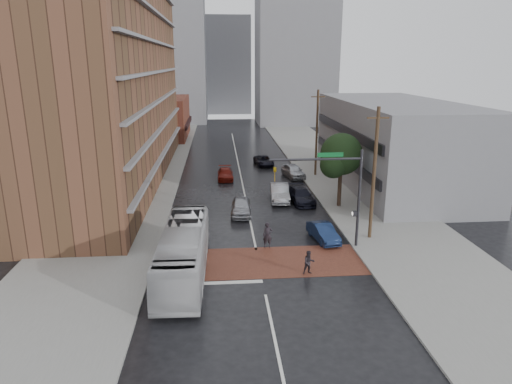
{
  "coord_description": "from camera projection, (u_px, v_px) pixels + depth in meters",
  "views": [
    {
      "loc": [
        -2.51,
        -27.66,
        13.05
      ],
      "look_at": [
        0.23,
        5.5,
        3.5
      ],
      "focal_mm": 32.0,
      "sensor_mm": 36.0,
      "label": 1
    }
  ],
  "objects": [
    {
      "name": "street_tree",
      "position": [
        341.0,
        157.0,
        41.19
      ],
      "size": [
        4.2,
        4.1,
        6.9
      ],
      "color": "#332319",
      "rests_on": "ground"
    },
    {
      "name": "car_parked_near",
      "position": [
        323.0,
        232.0,
        34.36
      ],
      "size": [
        2.02,
        4.08,
        1.28
      ],
      "primitive_type": "imported",
      "rotation": [
        0.0,
        0.0,
        0.17
      ],
      "color": "#142347",
      "rests_on": "ground"
    },
    {
      "name": "storefront_west",
      "position": [
        164.0,
        118.0,
        80.11
      ],
      "size": [
        8.0,
        16.0,
        7.0
      ],
      "primitive_type": "cube",
      "color": "brown",
      "rests_on": "ground"
    },
    {
      "name": "distant_tower_east",
      "position": [
        295.0,
        37.0,
        95.4
      ],
      "size": [
        16.0,
        14.0,
        36.0
      ],
      "primitive_type": "cube",
      "color": "gray",
      "rests_on": "ground"
    },
    {
      "name": "pedestrian_b",
      "position": [
        309.0,
        262.0,
        28.88
      ],
      "size": [
        0.85,
        0.71,
        1.57
      ],
      "primitive_type": "imported",
      "rotation": [
        0.0,
        0.0,
        0.16
      ],
      "color": "#272126",
      "rests_on": "ground"
    },
    {
      "name": "car_travel_b",
      "position": [
        280.0,
        193.0,
        44.16
      ],
      "size": [
        2.04,
        5.01,
        1.62
      ],
      "primitive_type": "imported",
      "rotation": [
        0.0,
        0.0,
        -0.07
      ],
      "color": "#9D9FA4",
      "rests_on": "ground"
    },
    {
      "name": "pedestrian_a",
      "position": [
        268.0,
        235.0,
        32.97
      ],
      "size": [
        0.72,
        0.49,
        1.9
      ],
      "primitive_type": "imported",
      "rotation": [
        0.0,
        0.0,
        0.06
      ],
      "color": "black",
      "rests_on": "ground"
    },
    {
      "name": "car_parked_far",
      "position": [
        293.0,
        171.0,
        53.06
      ],
      "size": [
        2.66,
        4.82,
        1.55
      ],
      "primitive_type": "imported",
      "rotation": [
        0.0,
        0.0,
        0.19
      ],
      "color": "#ABAEB2",
      "rests_on": "ground"
    },
    {
      "name": "utility_pole_near",
      "position": [
        374.0,
        174.0,
        33.4
      ],
      "size": [
        1.6,
        0.26,
        10.0
      ],
      "color": "#473321",
      "rests_on": "ground"
    },
    {
      "name": "car_parked_mid",
      "position": [
        301.0,
        196.0,
        43.54
      ],
      "size": [
        2.48,
        5.03,
        1.41
      ],
      "primitive_type": "imported",
      "rotation": [
        0.0,
        0.0,
        0.11
      ],
      "color": "black",
      "rests_on": "ground"
    },
    {
      "name": "crosswalk",
      "position": [
        259.0,
        262.0,
        30.77
      ],
      "size": [
        14.0,
        5.0,
        0.02
      ],
      "primitive_type": "cube",
      "color": "brown",
      "rests_on": "ground"
    },
    {
      "name": "transit_bus",
      "position": [
        184.0,
        252.0,
        28.52
      ],
      "size": [
        2.92,
        11.38,
        3.15
      ],
      "primitive_type": "imported",
      "rotation": [
        0.0,
        0.0,
        -0.02
      ],
      "color": "#B8B8BB",
      "rests_on": "ground"
    },
    {
      "name": "signal_mast",
      "position": [
        340.0,
        185.0,
        31.85
      ],
      "size": [
        6.5,
        0.3,
        7.2
      ],
      "color": "#2D2D33",
      "rests_on": "ground"
    },
    {
      "name": "apartment_block",
      "position": [
        108.0,
        52.0,
        48.31
      ],
      "size": [
        10.0,
        44.0,
        28.0
      ],
      "primitive_type": "cube",
      "color": "brown",
      "rests_on": "ground"
    },
    {
      "name": "ground",
      "position": [
        259.0,
        265.0,
        30.29
      ],
      "size": [
        160.0,
        160.0,
        0.0
      ],
      "primitive_type": "plane",
      "color": "black",
      "rests_on": "ground"
    },
    {
      "name": "distant_tower_center",
      "position": [
        227.0,
        66.0,
        117.98
      ],
      "size": [
        12.0,
        10.0,
        24.0
      ],
      "primitive_type": "cube",
      "color": "gray",
      "rests_on": "ground"
    },
    {
      "name": "sidewalk_west",
      "position": [
        142.0,
        177.0,
        53.31
      ],
      "size": [
        9.0,
        90.0,
        0.15
      ],
      "primitive_type": "cube",
      "color": "gray",
      "rests_on": "ground"
    },
    {
      "name": "sidewalk_east",
      "position": [
        335.0,
        173.0,
        55.13
      ],
      "size": [
        9.0,
        90.0,
        0.15
      ],
      "primitive_type": "cube",
      "color": "gray",
      "rests_on": "ground"
    },
    {
      "name": "car_travel_c",
      "position": [
        225.0,
        174.0,
        52.3
      ],
      "size": [
        1.79,
        4.33,
        1.25
      ],
      "primitive_type": "imported",
      "rotation": [
        0.0,
        0.0,
        0.01
      ],
      "color": "maroon",
      "rests_on": "ground"
    },
    {
      "name": "car_travel_a",
      "position": [
        241.0,
        207.0,
        40.11
      ],
      "size": [
        2.06,
        4.49,
        1.49
      ],
      "primitive_type": "imported",
      "rotation": [
        0.0,
        0.0,
        -0.07
      ],
      "color": "#97989E",
      "rests_on": "ground"
    },
    {
      "name": "building_east",
      "position": [
        394.0,
        143.0,
        49.52
      ],
      "size": [
        11.0,
        26.0,
        9.0
      ],
      "primitive_type": "cube",
      "color": "gray",
      "rests_on": "ground"
    },
    {
      "name": "suv_travel",
      "position": [
        264.0,
        161.0,
        59.31
      ],
      "size": [
        2.59,
        4.65,
        1.23
      ],
      "primitive_type": "imported",
      "rotation": [
        0.0,
        0.0,
        0.13
      ],
      "color": "black",
      "rests_on": "ground"
    },
    {
      "name": "distant_tower_west",
      "position": [
        164.0,
        47.0,
        99.49
      ],
      "size": [
        18.0,
        16.0,
        32.0
      ],
      "primitive_type": "cube",
      "color": "gray",
      "rests_on": "ground"
    },
    {
      "name": "utility_pole_far",
      "position": [
        317.0,
        133.0,
        52.56
      ],
      "size": [
        1.6,
        0.26,
        10.0
      ],
      "color": "#473321",
      "rests_on": "ground"
    }
  ]
}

